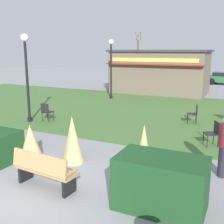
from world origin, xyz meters
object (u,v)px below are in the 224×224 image
at_px(lamppost_far, 111,62).
at_px(cafe_chair_west, 194,112).
at_px(food_kiosk, 160,71).
at_px(park_bench, 44,170).
at_px(tree_right_bg, 138,56).
at_px(lamppost_mid, 26,67).
at_px(cafe_chair_east, 214,132).
at_px(parked_car_west_slot, 176,76).
at_px(cafe_chair_center, 46,111).

distance_m(lamppost_far, cafe_chair_west, 8.24).
bearing_deg(food_kiosk, park_bench, -83.02).
relative_size(park_bench, cafe_chair_west, 1.95).
bearing_deg(cafe_chair_west, tree_right_bg, 116.35).
height_order(lamppost_mid, lamppost_far, same).
relative_size(cafe_chair_east, parked_car_west_slot, 0.21).
bearing_deg(parked_car_west_slot, cafe_chair_east, -73.05).
xyz_separation_m(lamppost_far, cafe_chair_west, (6.54, -4.56, -2.06)).
bearing_deg(lamppost_mid, parked_car_west_slot, 83.49).
relative_size(park_bench, parked_car_west_slot, 0.41).
bearing_deg(cafe_chair_east, cafe_chair_center, 178.43).
distance_m(lamppost_mid, cafe_chair_west, 8.08).
bearing_deg(lamppost_far, food_kiosk, 62.37).
bearing_deg(cafe_chair_center, tree_right_bg, 101.53).
relative_size(park_bench, lamppost_far, 0.42).
height_order(cafe_chair_east, cafe_chair_center, same).
height_order(lamppost_far, cafe_chair_east, lamppost_far).
distance_m(cafe_chair_west, parked_car_west_slot, 17.73).
bearing_deg(tree_right_bg, food_kiosk, -63.37).
xyz_separation_m(lamppost_far, parked_car_west_slot, (1.64, 12.48, -1.94)).
xyz_separation_m(park_bench, cafe_chair_center, (-4.24, 5.37, 0.05)).
bearing_deg(cafe_chair_center, parked_car_west_slot, 85.46).
relative_size(lamppost_far, food_kiosk, 0.54).
height_order(cafe_chair_east, tree_right_bg, tree_right_bg).
relative_size(cafe_chair_center, tree_right_bg, 0.15).
distance_m(lamppost_mid, lamppost_far, 7.64).
relative_size(lamppost_far, parked_car_west_slot, 0.96).
xyz_separation_m(cafe_chair_center, tree_right_bg, (-5.45, 26.75, 2.01)).
height_order(cafe_chair_west, tree_right_bg, tree_right_bg).
distance_m(lamppost_mid, parked_car_west_slot, 20.32).
xyz_separation_m(lamppost_mid, food_kiosk, (2.90, 11.91, -0.88)).
relative_size(lamppost_mid, cafe_chair_west, 4.61).
bearing_deg(lamppost_far, cafe_chair_east, -44.01).
relative_size(parked_car_west_slot, tree_right_bg, 0.74).
bearing_deg(tree_right_bg, cafe_chair_west, -63.65).
xyz_separation_m(cafe_chair_west, cafe_chair_east, (1.18, -2.89, 0.00)).
height_order(lamppost_far, tree_right_bg, tree_right_bg).
height_order(lamppost_mid, tree_right_bg, tree_right_bg).
relative_size(lamppost_far, cafe_chair_east, 4.61).
bearing_deg(parked_car_west_slot, food_kiosk, -85.76).
bearing_deg(tree_right_bg, cafe_chair_east, -64.09).
relative_size(cafe_chair_west, tree_right_bg, 0.15).
relative_size(lamppost_mid, lamppost_far, 1.00).
relative_size(lamppost_far, cafe_chair_center, 4.61).
xyz_separation_m(lamppost_far, tree_right_bg, (-5.38, 19.50, -0.05)).
bearing_deg(park_bench, cafe_chair_center, 128.31).
height_order(park_bench, cafe_chair_center, park_bench).
bearing_deg(lamppost_mid, cafe_chair_center, 26.90).
height_order(lamppost_far, cafe_chair_center, lamppost_far).
bearing_deg(cafe_chair_center, cafe_chair_east, -1.57).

